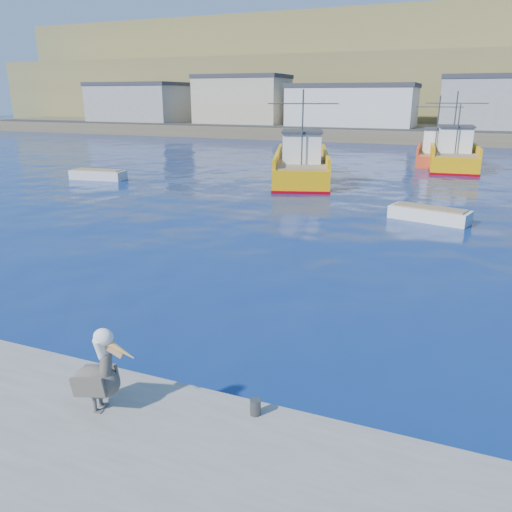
% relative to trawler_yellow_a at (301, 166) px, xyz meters
% --- Properties ---
extents(ground, '(260.00, 260.00, 0.00)m').
position_rel_trawler_yellow_a_xyz_m(ground, '(4.91, -24.92, -1.04)').
color(ground, '#071657').
rests_on(ground, ground).
extents(dock_bollards, '(36.20, 0.20, 0.30)m').
position_rel_trawler_yellow_a_xyz_m(dock_bollards, '(5.51, -28.32, -0.39)').
color(dock_bollards, '#4C4C4C').
rests_on(dock_bollards, dock).
extents(far_shore, '(200.00, 81.00, 24.00)m').
position_rel_trawler_yellow_a_xyz_m(far_shore, '(4.91, 84.29, 7.93)').
color(far_shore, brown).
rests_on(far_shore, ground).
extents(trawler_yellow_a, '(6.95, 11.99, 6.52)m').
position_rel_trawler_yellow_a_xyz_m(trawler_yellow_a, '(0.00, 0.00, 0.00)').
color(trawler_yellow_a, '#EAA307').
rests_on(trawler_yellow_a, ground).
extents(trawler_yellow_b, '(5.13, 11.13, 6.46)m').
position_rel_trawler_yellow_a_xyz_m(trawler_yellow_b, '(10.06, 11.82, -0.03)').
color(trawler_yellow_b, '#EAA307').
rests_on(trawler_yellow_b, ground).
extents(boat_orange, '(4.13, 8.00, 6.02)m').
position_rel_trawler_yellow_a_xyz_m(boat_orange, '(8.51, 13.80, -0.03)').
color(boat_orange, '#D54220').
rests_on(boat_orange, ground).
extents(skiff_left, '(4.26, 1.94, 0.90)m').
position_rel_trawler_yellow_a_xyz_m(skiff_left, '(-14.33, -5.19, -0.76)').
color(skiff_left, silver).
rests_on(skiff_left, ground).
extents(skiff_mid, '(4.10, 2.35, 0.84)m').
position_rel_trawler_yellow_a_xyz_m(skiff_mid, '(9.68, -9.50, -0.77)').
color(skiff_mid, silver).
rests_on(skiff_mid, ground).
extents(pelican, '(1.34, 0.66, 1.65)m').
position_rel_trawler_yellow_a_xyz_m(pelican, '(5.22, -29.23, 0.16)').
color(pelican, '#595451').
rests_on(pelican, dock).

